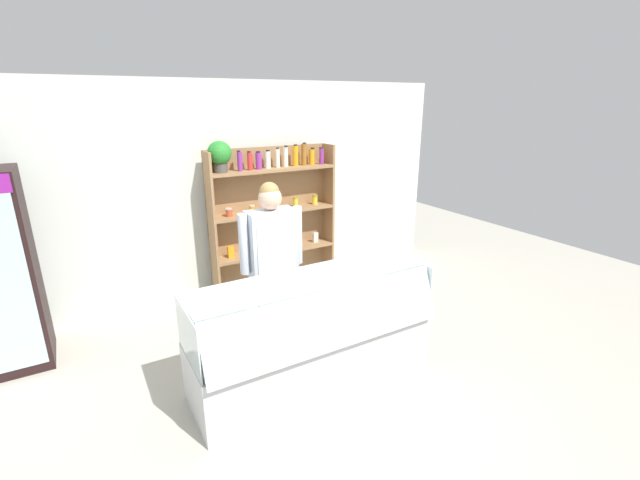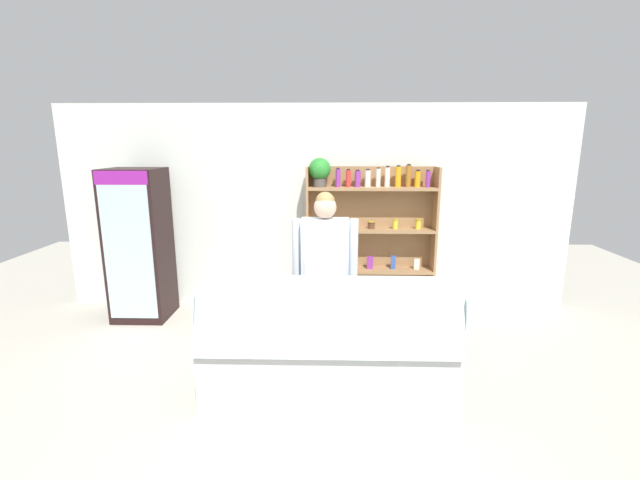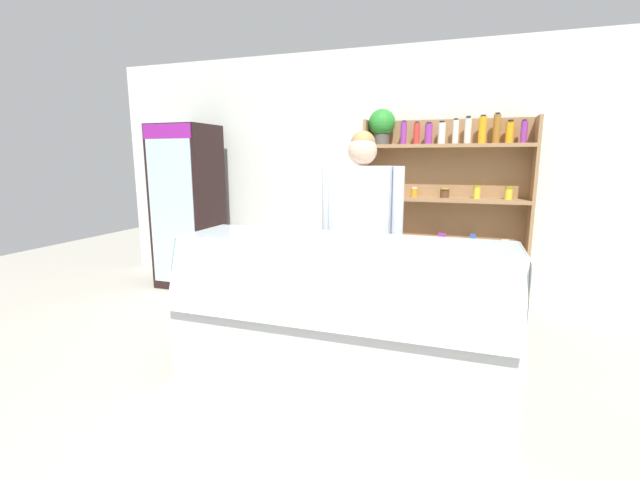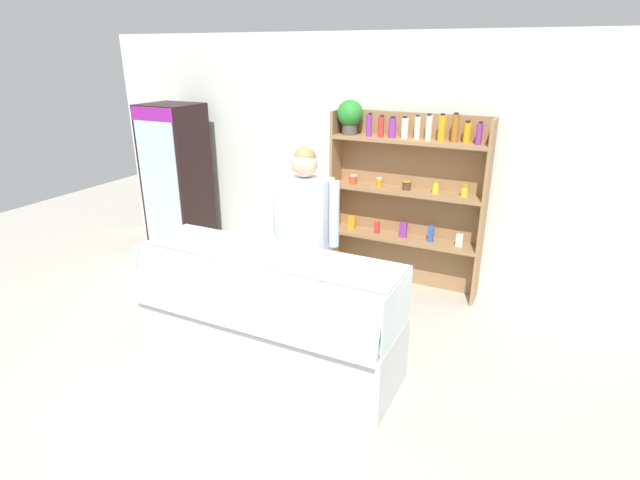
% 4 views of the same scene
% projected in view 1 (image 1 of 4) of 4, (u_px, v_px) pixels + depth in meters
% --- Properties ---
extents(ground_plane, '(12.00, 12.00, 0.00)m').
position_uv_depth(ground_plane, '(299.00, 392.00, 3.79)').
color(ground_plane, '#B7B2A3').
extents(back_wall, '(6.80, 0.10, 2.70)m').
position_uv_depth(back_wall, '(209.00, 194.00, 5.29)').
color(back_wall, silver).
rests_on(back_wall, ground).
extents(shelving_unit, '(1.66, 0.29, 2.02)m').
position_uv_depth(shelving_unit, '(267.00, 207.00, 5.44)').
color(shelving_unit, '#9E754C').
rests_on(shelving_unit, ground).
extents(deli_display_case, '(2.18, 0.76, 1.01)m').
position_uv_depth(deli_display_case, '(313.00, 350.00, 3.86)').
color(deli_display_case, silver).
rests_on(deli_display_case, ground).
extents(shop_clerk, '(0.67, 0.25, 1.73)m').
position_uv_depth(shop_clerk, '(272.00, 252.00, 4.22)').
color(shop_clerk, '#2D2D38').
rests_on(shop_clerk, ground).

